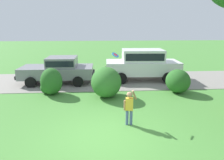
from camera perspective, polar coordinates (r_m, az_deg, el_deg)
The scene contains 9 objects.
ground_plane at distance 6.82m, azimuth -2.34°, elevation -15.06°, with size 80.00×80.00×0.00m, color #478438.
driveway_strip at distance 13.06m, azimuth -3.21°, elevation -0.18°, with size 28.00×4.40×0.02m, color gray.
shrub_near_tree at distance 10.83m, azimuth -16.36°, elevation -0.59°, with size 1.16×1.12×1.34m.
shrub_centre_left at distance 10.03m, azimuth -1.60°, elevation -0.59°, with size 1.45×1.71×1.45m.
shrub_centre at distance 11.21m, azimuth 17.56°, elevation -0.53°, with size 1.22×1.39×1.20m.
parked_sedan at distance 12.82m, azimuth -14.32°, elevation 2.94°, with size 4.43×2.16×1.56m.
parked_suv at distance 13.19m, azimuth 8.32°, elevation 4.59°, with size 4.77×2.24×1.92m.
child_thrower at distance 7.24m, azimuth 4.76°, elevation -6.94°, with size 0.47×0.23×1.29m.
frisbee at distance 7.62m, azimuth 0.92°, elevation 6.84°, with size 0.30×0.27×0.23m.
Camera 1 is at (-0.14, -5.91, 3.40)m, focal length 33.50 mm.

